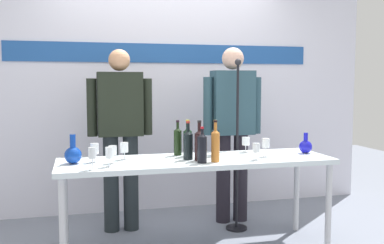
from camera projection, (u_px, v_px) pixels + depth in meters
back_wall at (165, 71)px, 4.77m from camera, size 4.64×0.11×3.00m
display_table at (197, 167)px, 3.56m from camera, size 2.20×0.64×0.77m
decanter_blue_left at (73, 154)px, 3.33m from camera, size 0.13×0.13×0.22m
decanter_blue_right at (306, 146)px, 3.82m from camera, size 0.11×0.11×0.18m
presenter_left at (120, 128)px, 4.05m from camera, size 0.59×0.22×1.68m
presenter_right at (232, 123)px, 4.32m from camera, size 0.59×0.22×1.72m
wine_bottle_0 at (199, 144)px, 3.46m from camera, size 0.08×0.08×0.32m
wine_bottle_1 at (202, 147)px, 3.36m from camera, size 0.07×0.07×0.28m
wine_bottle_2 at (188, 141)px, 3.67m from camera, size 0.07×0.07×0.31m
wine_bottle_3 at (188, 144)px, 3.51m from camera, size 0.08×0.08×0.31m
wine_bottle_4 at (215, 144)px, 3.40m from camera, size 0.07×0.07×0.32m
wine_bottle_5 at (178, 140)px, 3.72m from camera, size 0.07×0.07×0.30m
wine_bottle_6 at (215, 141)px, 3.69m from camera, size 0.07×0.07×0.30m
wine_glass_left_0 at (92, 154)px, 3.10m from camera, size 0.06×0.06×0.16m
wine_glass_left_1 at (95, 149)px, 3.39m from camera, size 0.07×0.07×0.15m
wine_glass_left_2 at (113, 151)px, 3.34m from camera, size 0.06×0.06×0.14m
wine_glass_left_3 at (124, 148)px, 3.51m from camera, size 0.07×0.07×0.14m
wine_glass_left_4 at (109, 153)px, 3.21m from camera, size 0.06×0.06×0.14m
wine_glass_right_0 at (246, 142)px, 3.88m from camera, size 0.07×0.07×0.13m
wine_glass_right_1 at (266, 143)px, 3.65m from camera, size 0.06×0.06×0.15m
wine_glass_right_2 at (256, 148)px, 3.49m from camera, size 0.06×0.06×0.14m
microphone_stand at (237, 173)px, 4.11m from camera, size 0.20×0.20×1.60m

